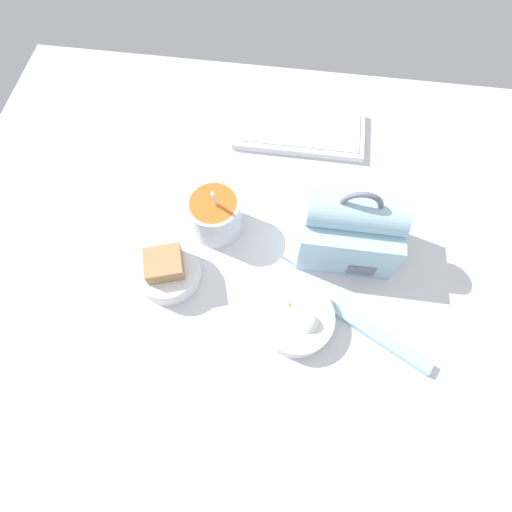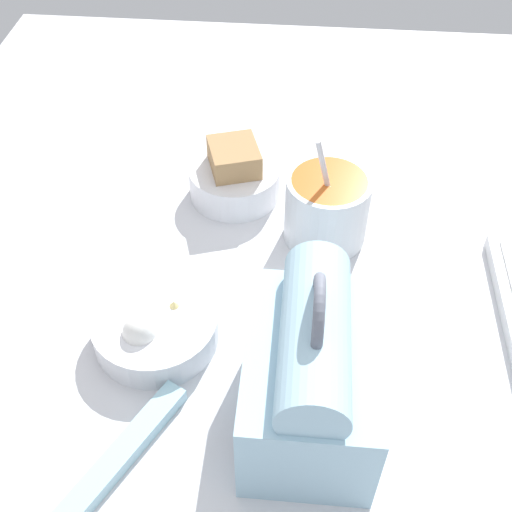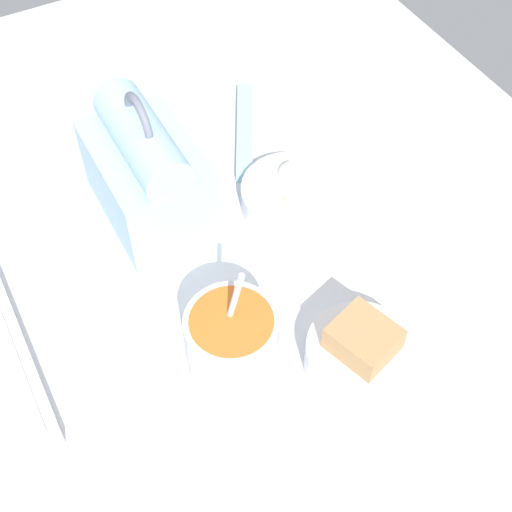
% 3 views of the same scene
% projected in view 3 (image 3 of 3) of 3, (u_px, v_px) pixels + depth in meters
% --- Properties ---
extents(desk_surface, '(1.40, 1.10, 0.02)m').
position_uv_depth(desk_surface, '(232.00, 278.00, 0.92)').
color(desk_surface, silver).
rests_on(desk_surface, ground).
extents(lunch_bag, '(0.18, 0.13, 0.20)m').
position_uv_depth(lunch_bag, '(148.00, 172.00, 0.92)').
color(lunch_bag, '#9EC6DB').
rests_on(lunch_bag, desk_surface).
extents(soup_cup, '(0.11, 0.11, 0.15)m').
position_uv_depth(soup_cup, '(232.00, 342.00, 0.80)').
color(soup_cup, silver).
rests_on(soup_cup, desk_surface).
extents(bento_bowl_sandwich, '(0.12, 0.12, 0.08)m').
position_uv_depth(bento_bowl_sandwich, '(360.00, 354.00, 0.81)').
color(bento_bowl_sandwich, silver).
rests_on(bento_bowl_sandwich, desk_surface).
extents(bento_bowl_snacks, '(0.14, 0.14, 0.06)m').
position_uv_depth(bento_bowl_snacks, '(291.00, 196.00, 0.97)').
color(bento_bowl_snacks, silver).
rests_on(bento_bowl_snacks, desk_surface).
extents(chopstick_case, '(0.19, 0.12, 0.02)m').
position_uv_depth(chopstick_case, '(245.00, 131.00, 1.07)').
color(chopstick_case, '#99C6D6').
rests_on(chopstick_case, desk_surface).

